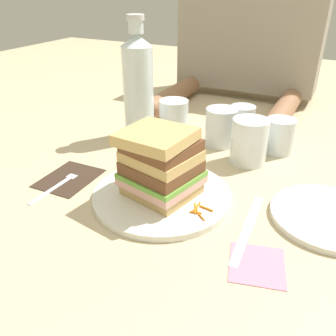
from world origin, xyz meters
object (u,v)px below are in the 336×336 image
Objects in this scene: napkin_dark at (69,178)px; empty_tumbler_3 at (242,120)px; juice_glass at (249,144)px; empty_tumbler_1 at (280,136)px; napkin_pink at (257,264)px; main_plate at (161,196)px; empty_tumbler_0 at (174,115)px; side_plate at (329,216)px; empty_tumbler_2 at (221,127)px; fork at (62,181)px; diner_across at (249,21)px; knife at (247,229)px; sandwich at (160,164)px; water_bottle at (138,86)px.

napkin_dark is 1.65× the size of empty_tumbler_3.
empty_tumbler_1 is at bearing 59.66° from juice_glass.
main_plate is at bearing 156.56° from napkin_pink.
empty_tumbler_0 is 0.48m from side_plate.
napkin_pink is at bearing -23.44° from main_plate.
fork is at bearing -123.95° from empty_tumbler_2.
empty_tumbler_0 reaches higher than main_plate.
empty_tumbler_2 is at bearing 56.05° from fork.
empty_tumbler_0 is 0.53m from napkin_pink.
diner_across is at bearing 99.13° from empty_tumbler_2.
empty_tumbler_3 is (-0.06, 0.15, -0.01)m from juice_glass.
napkin_dark is 0.49m from empty_tumbler_1.
side_plate is 2.33× the size of napkin_pink.
empty_tumbler_2 is at bearing -80.87° from diner_across.
diner_across is (-0.26, 0.79, 0.24)m from napkin_pink.
sandwich is at bearing 174.40° from knife.
napkin_pink is (0.41, -0.07, -0.00)m from napkin_dark.
empty_tumbler_1 is 0.40m from napkin_pink.
napkin_dark is 0.47m from empty_tumbler_3.
empty_tumbler_3 is at bearing 73.48° from empty_tumbler_2.
empty_tumbler_2 reaches higher than main_plate.
napkin_dark is at bearing -102.01° from diner_across.
juice_glass is 0.54m from diner_across.
empty_tumbler_2 reaches higher than empty_tumbler_3.
empty_tumbler_3 reaches higher than knife.
napkin_dark is 1.35× the size of empty_tumbler_2.
fork is at bearing -168.82° from main_plate.
knife is 0.08m from napkin_pink.
water_bottle reaches higher than napkin_pink.
diner_across is (0.15, 0.74, 0.24)m from fork.
empty_tumbler_3 is at bearing 83.64° from sandwich.
juice_glass is (0.31, 0.26, 0.04)m from fork.
sandwich is 1.79× the size of empty_tumbler_0.
empty_tumbler_0 reaches higher than knife.
empty_tumbler_3 is at bearing 31.01° from water_bottle.
napkin_pink is at bearing -71.62° from juice_glass.
empty_tumbler_1 is (0.36, 0.35, 0.04)m from fork.
sandwich is 0.29m from empty_tumbler_2.
knife is (0.17, -0.02, -0.07)m from sandwich.
side_plate is (0.42, -0.24, -0.04)m from empty_tumbler_0.
empty_tumbler_3 reaches higher than napkin_dark.
empty_tumbler_3 is 0.40m from diner_across.
empty_tumbler_0 reaches higher than fork.
fork is 0.40m from empty_tumbler_2.
empty_tumbler_3 reaches higher than main_plate.
empty_tumbler_1 is (-0.02, 0.33, 0.04)m from knife.
diner_across reaches higher than juice_glass.
water_bottle is at bearing 128.24° from main_plate.
knife is 0.79m from diner_across.
diner_across is at bearing 118.50° from side_plate.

